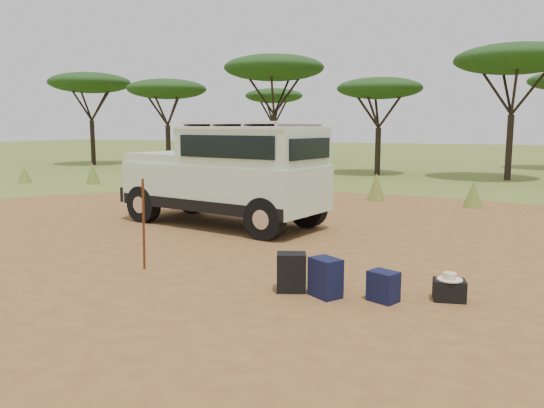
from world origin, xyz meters
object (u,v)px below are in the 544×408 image
at_px(hard_case, 449,290).
at_px(backpack_navy, 325,278).
at_px(safari_vehicle, 229,176).
at_px(walking_staff, 144,226).
at_px(backpack_black, 291,272).
at_px(backpack_olive, 329,278).
at_px(duffel_navy, 383,287).

bearing_deg(hard_case, backpack_navy, -174.71).
distance_m(safari_vehicle, hard_case, 6.75).
bearing_deg(backpack_navy, walking_staff, -147.39).
bearing_deg(backpack_black, hard_case, -9.47).
height_order(backpack_navy, backpack_olive, backpack_navy).
xyz_separation_m(backpack_black, backpack_olive, (0.56, 0.06, -0.03)).
relative_size(walking_staff, backpack_navy, 2.96).
distance_m(safari_vehicle, duffel_navy, 6.34).
relative_size(backpack_black, backpack_navy, 1.02).
bearing_deg(hard_case, backpack_olive, -177.80).
relative_size(safari_vehicle, backpack_navy, 9.65).
distance_m(walking_staff, backpack_navy, 3.14).
distance_m(walking_staff, duffel_navy, 3.94).
relative_size(backpack_black, backpack_olive, 1.13).
xyz_separation_m(backpack_black, hard_case, (2.16, 0.48, -0.14)).
bearing_deg(safari_vehicle, backpack_black, -41.16).
height_order(duffel_navy, hard_case, duffel_navy).
bearing_deg(backpack_olive, backpack_black, -173.72).
bearing_deg(hard_case, duffel_navy, -167.19).
xyz_separation_m(safari_vehicle, backpack_olive, (3.86, -4.24, -0.96)).
bearing_deg(hard_case, backpack_black, 179.93).
bearing_deg(backpack_navy, duffel_navy, 41.76).
relative_size(backpack_olive, hard_case, 1.19).
bearing_deg(hard_case, walking_staff, 173.81).
xyz_separation_m(backpack_black, duffel_navy, (1.33, 0.08, -0.07)).
bearing_deg(safari_vehicle, backpack_olive, -36.38).
height_order(backpack_olive, duffel_navy, backpack_olive).
distance_m(duffel_navy, hard_case, 0.93).
relative_size(walking_staff, duffel_navy, 3.87).
height_order(safari_vehicle, backpack_black, safari_vehicle).
bearing_deg(backpack_olive, backpack_navy, -103.29).
xyz_separation_m(duffel_navy, hard_case, (0.83, 0.39, -0.06)).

